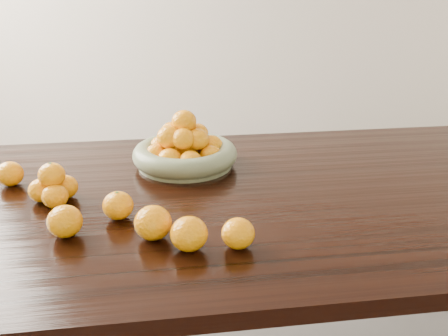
{
  "coord_description": "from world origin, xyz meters",
  "views": [
    {
      "loc": [
        -0.17,
        -1.2,
        1.3
      ],
      "look_at": [
        -0.0,
        -0.02,
        0.83
      ],
      "focal_mm": 40.0,
      "sensor_mm": 36.0,
      "label": 1
    }
  ],
  "objects": [
    {
      "name": "loose_orange_2",
      "position": [
        -0.01,
        -0.28,
        0.78
      ],
      "size": [
        0.07,
        0.07,
        0.07
      ],
      "primitive_type": "ellipsoid",
      "color": "#FF9E07",
      "rests_on": "dining_table"
    },
    {
      "name": "loose_orange_5",
      "position": [
        -0.58,
        0.14,
        0.78
      ],
      "size": [
        0.07,
        0.07,
        0.07
      ],
      "primitive_type": "ellipsoid",
      "color": "#FF9E07",
      "rests_on": "dining_table"
    },
    {
      "name": "dining_table",
      "position": [
        0.0,
        0.0,
        0.66
      ],
      "size": [
        2.0,
        1.0,
        0.75
      ],
      "color": "black",
      "rests_on": "ground"
    },
    {
      "name": "loose_orange_0",
      "position": [
        -0.27,
        -0.11,
        0.78
      ],
      "size": [
        0.07,
        0.07,
        0.07
      ],
      "primitive_type": "ellipsoid",
      "color": "#FF9E07",
      "rests_on": "dining_table"
    },
    {
      "name": "loose_orange_4",
      "position": [
        -0.19,
        -0.22,
        0.79
      ],
      "size": [
        0.08,
        0.08,
        0.08
      ],
      "primitive_type": "ellipsoid",
      "color": "#FF9E07",
      "rests_on": "dining_table"
    },
    {
      "name": "orange_pyramid",
      "position": [
        -0.44,
        0.01,
        0.79
      ],
      "size": [
        0.12,
        0.12,
        0.11
      ],
      "rotation": [
        0.0,
        0.0,
        0.25
      ],
      "color": "#FF9E07",
      "rests_on": "dining_table"
    },
    {
      "name": "fruit_bowl",
      "position": [
        -0.09,
        0.22,
        0.8
      ],
      "size": [
        0.32,
        0.32,
        0.17
      ],
      "rotation": [
        0.0,
        0.0,
        -0.02
      ],
      "color": "gray",
      "rests_on": "dining_table"
    },
    {
      "name": "loose_orange_3",
      "position": [
        -0.38,
        -0.18,
        0.79
      ],
      "size": [
        0.08,
        0.08,
        0.07
      ],
      "primitive_type": "ellipsoid",
      "color": "#FF9E07",
      "rests_on": "dining_table"
    },
    {
      "name": "loose_orange_1",
      "position": [
        -0.11,
        -0.28,
        0.79
      ],
      "size": [
        0.08,
        0.08,
        0.07
      ],
      "primitive_type": "ellipsoid",
      "color": "#FF9E07",
      "rests_on": "dining_table"
    }
  ]
}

